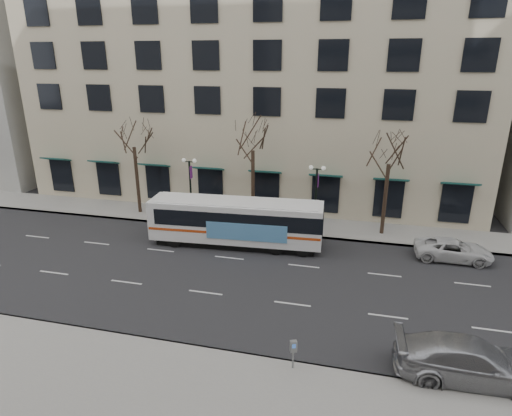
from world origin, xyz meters
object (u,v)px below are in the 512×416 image
(tree_far_right, at_px, (390,151))
(city_bus, at_px, (237,221))
(lamp_post_left, at_px, (191,186))
(tree_far_left, at_px, (133,135))
(lamp_post_right, at_px, (316,195))
(pay_station, at_px, (293,349))
(tree_far_mid, at_px, (253,138))
(silver_car, at_px, (470,361))
(white_pickup, at_px, (453,250))

(tree_far_right, relative_size, city_bus, 0.66)
(tree_far_right, distance_m, city_bus, 11.89)
(lamp_post_left, bearing_deg, tree_far_left, 173.17)
(tree_far_right, height_order, lamp_post_right, tree_far_right)
(tree_far_left, distance_m, pay_station, 23.39)
(tree_far_mid, bearing_deg, silver_car, -49.12)
(city_bus, bearing_deg, silver_car, -43.18)
(lamp_post_right, relative_size, pay_station, 3.86)
(tree_far_mid, distance_m, white_pickup, 16.03)
(lamp_post_right, height_order, city_bus, lamp_post_right)
(silver_car, bearing_deg, tree_far_mid, 38.70)
(city_bus, distance_m, white_pickup, 14.59)
(tree_far_left, xyz_separation_m, tree_far_mid, (10.00, 0.00, 0.21))
(lamp_post_left, bearing_deg, tree_far_mid, 6.85)
(city_bus, distance_m, silver_car, 16.93)
(city_bus, bearing_deg, tree_far_left, 152.89)
(tree_far_left, relative_size, lamp_post_left, 1.60)
(lamp_post_left, xyz_separation_m, city_bus, (4.91, -3.68, -1.14))
(tree_far_left, relative_size, white_pickup, 1.70)
(tree_far_left, xyz_separation_m, lamp_post_left, (5.01, -0.60, -3.75))
(tree_far_right, xyz_separation_m, city_bus, (-10.08, -4.28, -4.62))
(lamp_post_right, bearing_deg, lamp_post_left, 180.00)
(tree_far_right, distance_m, silver_car, 16.27)
(tree_far_mid, height_order, white_pickup, tree_far_mid)
(tree_far_right, xyz_separation_m, white_pickup, (4.42, -3.17, -5.74))
(tree_far_left, bearing_deg, tree_far_mid, 0.00)
(tree_far_left, bearing_deg, white_pickup, -7.39)
(lamp_post_left, bearing_deg, lamp_post_right, 0.00)
(lamp_post_right, distance_m, white_pickup, 10.02)
(silver_car, xyz_separation_m, pay_station, (-7.14, -1.29, 0.25))
(tree_far_left, distance_m, tree_far_right, 20.00)
(tree_far_right, height_order, white_pickup, tree_far_right)
(tree_far_mid, distance_m, pay_station, 18.24)
(tree_far_mid, bearing_deg, lamp_post_left, -173.15)
(silver_car, bearing_deg, white_pickup, -9.12)
(city_bus, relative_size, silver_car, 2.04)
(pay_station, bearing_deg, lamp_post_right, 71.26)
(silver_car, bearing_deg, tree_far_right, 9.07)
(tree_far_mid, distance_m, silver_car, 20.73)
(tree_far_right, distance_m, white_pickup, 7.91)
(tree_far_left, height_order, pay_station, tree_far_left)
(silver_car, relative_size, pay_station, 4.47)
(tree_far_left, relative_size, pay_station, 6.17)
(lamp_post_right, relative_size, silver_car, 0.86)
(white_pickup, bearing_deg, pay_station, 146.82)
(lamp_post_right, bearing_deg, tree_far_right, 6.85)
(pay_station, bearing_deg, silver_car, -11.57)
(lamp_post_left, relative_size, city_bus, 0.42)
(city_bus, xyz_separation_m, white_pickup, (14.51, 1.11, -1.12))
(tree_far_left, relative_size, silver_car, 1.38)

